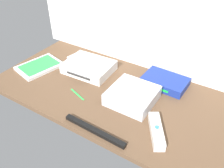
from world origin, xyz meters
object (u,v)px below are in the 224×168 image
Objects in this scene: sensor_bar at (94,130)px; game_case at (39,66)px; remote_classic_pad at (84,61)px; network_router at (165,81)px; mini_computer at (132,95)px; game_console at (89,67)px; remote_wand at (156,131)px; stylus_pen at (78,94)px.

game_case is at bearing 158.78° from sensor_bar.
network_router is at bearing 25.96° from remote_classic_pad.
mini_computer reaches higher than game_case.
remote_classic_pad reaches higher than game_case.
mini_computer is 17.91cm from network_router.
game_console is at bearing 163.16° from mini_computer.
sensor_bar is at bearing -53.59° from game_console.
game_case is (-48.06, -2.01, -1.88)cm from mini_computer.
remote_classic_pad reaches higher than mini_computer.
network_router and remote_wand have the same top height.
network_router is 1.28× the size of remote_wand.
mini_computer is at bearing -19.64° from game_console.
remote_classic_pad is (-42.91, 17.71, 3.90)cm from remote_wand.
remote_classic_pad is 37.83cm from sensor_bar.
game_console is 2.42× the size of stylus_pen.
sensor_bar is (-9.75, -37.48, -1.00)cm from network_router.
remote_classic_pad reaches higher than sensor_bar.
remote_classic_pad is (19.90, 8.95, 4.65)cm from game_case.
network_router is at bearing 42.64° from stylus_pen.
network_router is 36.79cm from stylus_pen.
network_router is (6.75, 16.56, -0.94)cm from mini_computer.
game_console reaches higher than network_router.
mini_computer reaches higher than stylus_pen.
mini_computer is at bearing 111.97° from remote_wand.
remote_wand is at bearing -3.95° from stylus_pen.
remote_classic_pad is at bearing 133.63° from sensor_bar.
stylus_pen is at bearing -157.66° from mini_computer.
game_console is at bearing 130.76° from sensor_bar.
network_router is 28.48cm from remote_wand.
mini_computer is 1.18× the size of remote_wand.
stylus_pen is (27.76, -6.33, -0.41)cm from game_case.
stylus_pen is (-27.05, -24.91, -1.35)cm from network_router.
remote_classic_pad is 0.65× the size of sensor_bar.
sensor_bar is (25.16, -27.86, -4.71)cm from remote_classic_pad.
remote_wand is at bearing -36.13° from mini_computer.
remote_wand is at bearing -27.26° from game_console.
remote_classic_pad is at bearing 117.20° from stylus_pen.
sensor_bar reaches higher than stylus_pen.
remote_wand is (14.75, -10.77, -1.13)cm from mini_computer.
game_console is 17.69cm from stylus_pen.
game_case is at bearing 140.17° from remote_wand.
stylus_pen is at bearing 145.54° from sensor_bar.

